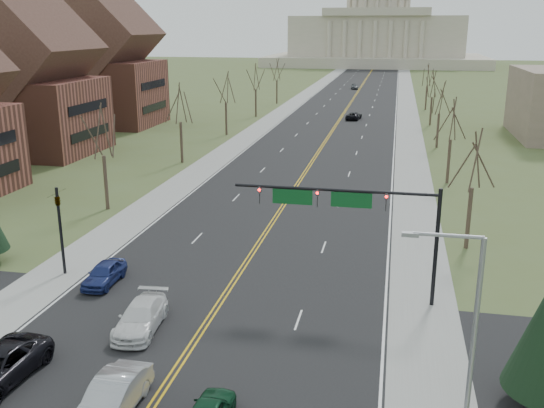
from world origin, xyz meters
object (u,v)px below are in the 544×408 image
at_px(signal_mast, 350,208).
at_px(car_sb_inner_lead, 113,397).
at_px(signal_left, 60,221).
at_px(car_sb_outer_second, 104,274).
at_px(street_light, 467,335).
at_px(car_sb_inner_second, 141,317).
at_px(car_far_sb, 355,86).
at_px(car_far_nb, 354,116).

distance_m(signal_mast, car_sb_inner_lead, 17.01).
height_order(signal_left, car_sb_outer_second, signal_left).
xyz_separation_m(signal_mast, street_light, (5.29, -13.50, -0.54)).
relative_size(signal_left, car_sb_outer_second, 1.44).
distance_m(car_sb_inner_second, car_far_sb, 135.48).
relative_size(car_sb_outer_second, car_far_nb, 0.87).
xyz_separation_m(signal_left, car_far_sb, (10.18, 129.13, -2.98)).
bearing_deg(street_light, signal_mast, 111.41).
relative_size(street_light, car_far_nb, 1.89).
relative_size(signal_mast, car_sb_outer_second, 2.92).
bearing_deg(car_sb_inner_lead, signal_mast, 57.91).
bearing_deg(signal_mast, car_far_sb, 93.88).
relative_size(car_sb_inner_second, car_far_nb, 1.07).
relative_size(signal_mast, car_sb_inner_second, 2.37).
bearing_deg(car_sb_outer_second, car_sb_inner_lead, -63.02).
distance_m(street_light, car_far_sb, 143.40).
bearing_deg(signal_left, car_sb_outer_second, -17.05).
bearing_deg(car_sb_inner_lead, street_light, 1.50).
bearing_deg(street_light, signal_left, 150.88).
bearing_deg(car_sb_inner_second, car_far_sb, 83.90).
bearing_deg(signal_mast, signal_left, 180.00).
height_order(signal_left, car_sb_inner_second, signal_left).
relative_size(car_sb_inner_second, car_sb_outer_second, 1.23).
distance_m(signal_mast, car_sb_inner_second, 13.42).
distance_m(street_light, car_sb_inner_lead, 14.81).
distance_m(car_sb_outer_second, car_far_nb, 76.27).
distance_m(signal_mast, car_far_nb, 74.83).
relative_size(street_light, car_sb_outer_second, 2.18).
height_order(car_sb_inner_lead, car_sb_outer_second, car_sb_inner_lead).
bearing_deg(car_sb_inner_lead, signal_left, 127.30).
distance_m(signal_left, car_sb_inner_second, 10.79).
height_order(signal_left, car_sb_inner_lead, signal_left).
bearing_deg(car_far_sb, signal_mast, -93.95).
xyz_separation_m(street_light, car_sb_inner_second, (-16.02, 7.16, -4.47)).
bearing_deg(car_sb_inner_lead, car_far_nb, 88.33).
distance_m(street_light, car_sb_outer_second, 24.66).
distance_m(car_sb_outer_second, car_far_sb, 130.36).
distance_m(car_sb_inner_lead, car_far_nb, 88.23).
xyz_separation_m(signal_mast, car_sb_outer_second, (-15.51, -1.05, -5.04)).
xyz_separation_m(signal_mast, car_far_sb, (-8.76, 129.14, -5.03)).
relative_size(street_light, car_sb_inner_lead, 1.84).
relative_size(car_sb_inner_lead, car_sb_outer_second, 1.19).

